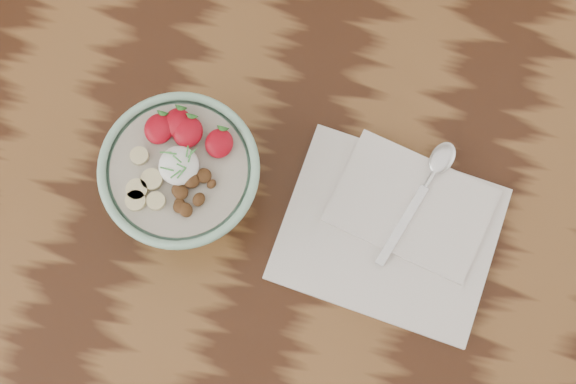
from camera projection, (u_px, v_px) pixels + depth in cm
name	position (u px, v px, depth cm)	size (l,w,h in cm)	color
table	(295.00, 190.00, 103.73)	(160.00, 90.00, 75.00)	#32190C
breakfast_bowl	(183.00, 177.00, 88.44)	(17.36, 17.36, 11.48)	#8BBBA1
napkin	(394.00, 228.00, 92.53)	(25.86, 22.23, 1.48)	silver
spoon	(432.00, 175.00, 92.69)	(6.99, 16.52, 0.88)	silver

